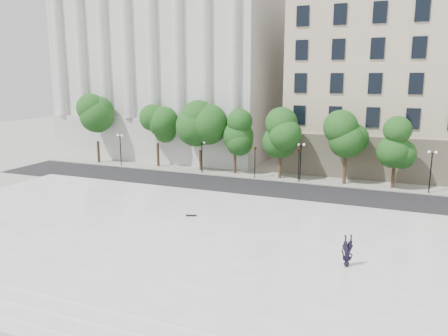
{
  "coord_description": "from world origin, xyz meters",
  "views": [
    {
      "loc": [
        14.76,
        -23.84,
        11.43
      ],
      "look_at": [
        1.11,
        10.0,
        3.76
      ],
      "focal_mm": 35.0,
      "sensor_mm": 36.0,
      "label": 1
    }
  ],
  "objects_px": {
    "traffic_light_west": "(255,147)",
    "person_lying": "(347,262)",
    "skateboard": "(191,215)",
    "traffic_light_east": "(299,150)"
  },
  "relations": [
    {
      "from": "traffic_light_west",
      "to": "person_lying",
      "type": "xyz_separation_m",
      "value": [
        12.59,
        -21.17,
        -2.95
      ]
    },
    {
      "from": "person_lying",
      "to": "skateboard",
      "type": "relative_size",
      "value": 2.25
    },
    {
      "from": "person_lying",
      "to": "traffic_light_west",
      "type": "bearing_deg",
      "value": 94.63
    },
    {
      "from": "traffic_light_west",
      "to": "traffic_light_east",
      "type": "relative_size",
      "value": 1.01
    },
    {
      "from": "person_lying",
      "to": "traffic_light_east",
      "type": "bearing_deg",
      "value": 83.59
    },
    {
      "from": "traffic_light_west",
      "to": "skateboard",
      "type": "height_order",
      "value": "traffic_light_west"
    },
    {
      "from": "traffic_light_west",
      "to": "skateboard",
      "type": "bearing_deg",
      "value": -90.4
    },
    {
      "from": "traffic_light_west",
      "to": "traffic_light_east",
      "type": "distance_m",
      "value": 5.01
    },
    {
      "from": "traffic_light_west",
      "to": "skateboard",
      "type": "distance_m",
      "value": 16.4
    },
    {
      "from": "person_lying",
      "to": "skateboard",
      "type": "height_order",
      "value": "person_lying"
    }
  ]
}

